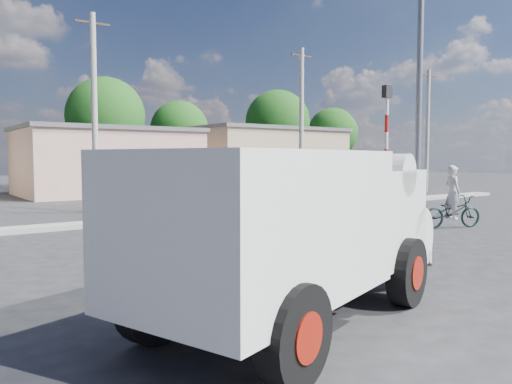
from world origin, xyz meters
TOP-DOWN VIEW (x-y plane):
  - ground_plane at (0.00, 0.00)m, footprint 120.00×120.00m
  - median at (0.00, 8.00)m, footprint 40.00×0.80m
  - truck at (-4.02, -3.04)m, footprint 6.02×3.75m
  - bicycle at (5.80, 0.95)m, footprint 2.09×1.40m
  - cyclist at (5.80, 0.95)m, footprint 0.62×0.73m
  - car_cream at (8.67, 16.58)m, footprint 4.18×1.81m
  - car_red at (15.29, 16.67)m, footprint 4.14×1.91m
  - traffic_pole at (3.20, 1.50)m, footprint 0.28×0.18m
  - streetlight at (4.14, 1.20)m, footprint 2.34×0.22m
  - building_row at (1.10, 22.00)m, footprint 37.80×7.30m
  - tree_row at (7.45, 28.53)m, footprint 51.24×7.43m
  - utility_poles at (3.25, 12.00)m, footprint 35.40×0.24m

SIDE VIEW (x-z plane):
  - ground_plane at x=0.00m, z-range 0.00..0.00m
  - median at x=0.00m, z-range 0.00..0.16m
  - bicycle at x=5.80m, z-range 0.00..1.04m
  - car_cream at x=8.67m, z-range 0.00..1.34m
  - car_red at x=15.29m, z-range 0.00..1.37m
  - cyclist at x=5.80m, z-range 0.00..1.70m
  - truck at x=-4.02m, z-range 0.13..2.47m
  - building_row at x=1.10m, z-range -0.09..4.35m
  - traffic_pole at x=3.20m, z-range 0.41..4.77m
  - utility_poles at x=3.25m, z-range 0.07..8.07m
  - tree_row at x=7.45m, z-range 0.75..9.17m
  - streetlight at x=4.14m, z-range 0.46..9.46m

